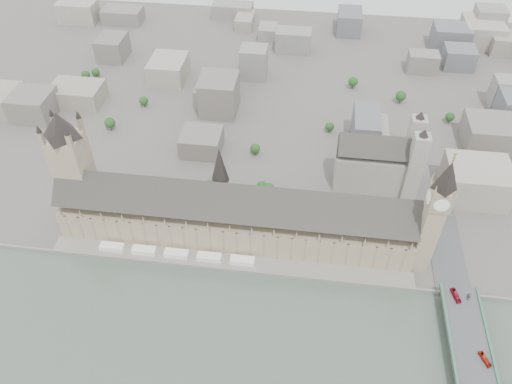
# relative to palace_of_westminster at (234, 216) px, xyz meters

# --- Properties ---
(ground) EXTENTS (900.00, 900.00, 0.00)m
(ground) POSITION_rel_palace_of_westminster_xyz_m (0.00, -19.70, -22.71)
(ground) COLOR #595651
(ground) RESTS_ON ground
(embankment_wall) EXTENTS (600.00, 1.50, 3.00)m
(embankment_wall) POSITION_rel_palace_of_westminster_xyz_m (0.00, -34.70, -21.21)
(embankment_wall) COLOR gray
(embankment_wall) RESTS_ON ground
(river_terrace) EXTENTS (270.00, 15.00, 2.00)m
(river_terrace) POSITION_rel_palace_of_westminster_xyz_m (0.00, -27.20, -21.71)
(river_terrace) COLOR gray
(river_terrace) RESTS_ON ground
(terrace_tents) EXTENTS (118.00, 7.00, 4.00)m
(terrace_tents) POSITION_rel_palace_of_westminster_xyz_m (-40.00, -26.70, -18.71)
(terrace_tents) COLOR white
(terrace_tents) RESTS_ON river_terrace
(palace_of_westminster) EXTENTS (265.00, 40.73, 55.44)m
(palace_of_westminster) POSITION_rel_palace_of_westminster_xyz_m (0.00, 0.00, 0.00)
(palace_of_westminster) COLOR #9E876B
(palace_of_westminster) RESTS_ON ground
(elizabeth_tower) EXTENTS (17.00, 17.00, 107.50)m
(elizabeth_tower) POSITION_rel_palace_of_westminster_xyz_m (138.00, -11.70, 35.38)
(elizabeth_tower) COLOR #9E876B
(elizabeth_tower) RESTS_ON ground
(victoria_tower) EXTENTS (30.00, 30.00, 100.00)m
(victoria_tower) POSITION_rel_palace_of_westminster_xyz_m (-122.00, 6.30, 32.50)
(victoria_tower) COLOR #9E876B
(victoria_tower) RESTS_ON ground
(central_tower) EXTENTS (13.00, 13.00, 48.00)m
(central_tower) POSITION_rel_palace_of_westminster_xyz_m (-10.00, 6.30, 35.21)
(central_tower) COLOR tan
(central_tower) RESTS_ON ground
(westminster_abbey) EXTENTS (68.00, 36.00, 64.00)m
(westminster_abbey) POSITION_rel_palace_of_westminster_xyz_m (110.92, 75.30, 2.38)
(westminster_abbey) COLOR gray
(westminster_abbey) RESTS_ON ground
(city_skyline_inland) EXTENTS (720.00, 360.00, 38.00)m
(city_skyline_inland) POSITION_rel_palace_of_westminster_xyz_m (0.00, 225.30, -3.71)
(city_skyline_inland) COLOR gray
(city_skyline_inland) RESTS_ON ground
(park_trees) EXTENTS (110.00, 30.00, 15.00)m
(park_trees) POSITION_rel_palace_of_westminster_xyz_m (-10.00, 40.30, -15.21)
(park_trees) COLOR #1E4217
(park_trees) RESTS_ON ground
(red_bus_north) EXTENTS (5.47, 11.99, 3.25)m
(red_bus_north) POSITION_rel_palace_of_westminster_xyz_m (158.27, -43.72, -10.83)
(red_bus_north) COLOR #A21229
(red_bus_north) RESTS_ON westminster_bridge
(red_bus_south) EXTENTS (6.28, 10.55, 2.90)m
(red_bus_south) POSITION_rel_palace_of_westminster_xyz_m (168.49, -88.98, -11.00)
(red_bus_south) COLOR #AF2515
(red_bus_south) RESTS_ON westminster_bridge
(car_approach) EXTENTS (3.51, 5.14, 1.38)m
(car_approach) POSITION_rel_palace_of_westminster_xyz_m (167.06, -43.04, -11.76)
(car_approach) COLOR gray
(car_approach) RESTS_ON westminster_bridge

